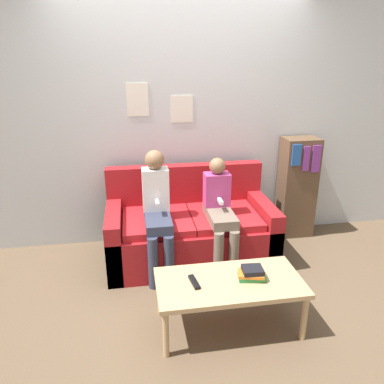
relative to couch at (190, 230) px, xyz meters
name	(u,v)px	position (x,y,z in m)	size (l,w,h in m)	color
ground_plane	(199,286)	(0.00, -0.54, -0.29)	(10.00, 10.00, 0.00)	brown
wall_back	(182,120)	(0.00, 0.51, 1.01)	(8.00, 0.06, 2.60)	silver
couch	(190,230)	(0.00, 0.00, 0.00)	(1.60, 0.84, 0.88)	maroon
coffee_table	(229,285)	(0.12, -1.08, 0.06)	(1.07, 0.54, 0.40)	tan
person_left	(157,208)	(-0.33, -0.20, 0.35)	(0.24, 0.57, 1.14)	#33384C
person_right	(220,210)	(0.25, -0.21, 0.29)	(0.24, 0.57, 1.04)	#756656
tv_remote	(194,282)	(-0.14, -1.07, 0.12)	(0.06, 0.17, 0.02)	black
book_stack	(252,274)	(0.28, -1.08, 0.15)	(0.22, 0.16, 0.09)	#2D8442
bookshelf	(297,187)	(1.25, 0.32, 0.27)	(0.37, 0.29, 1.11)	brown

